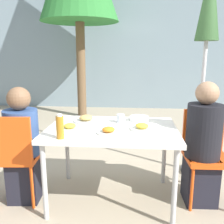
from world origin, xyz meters
The scene contains 15 objects.
ground_plane centered at (0.00, 0.00, 0.00)m, with size 24.00×24.00×0.00m, color tan.
building_facade centered at (0.00, 4.56, 1.50)m, with size 10.00×0.20×3.00m.
dining_table centered at (0.00, 0.00, 0.68)m, with size 1.21×0.86×0.74m.
chair_left centered at (-0.90, -0.16, 0.53)m, with size 0.43×0.43×0.89m.
person_left centered at (-0.86, -0.07, 0.54)m, with size 0.32×0.32×1.13m.
chair_right centered at (0.90, 0.11, 0.53)m, with size 0.41×0.41×0.89m.
person_right centered at (0.86, 0.03, 0.56)m, with size 0.32×0.32×1.18m.
closed_umbrella centered at (0.98, 0.67, 1.77)m, with size 0.36×0.36×2.45m.
plate_0 centered at (-0.38, -0.10, 0.77)m, with size 0.20×0.20×0.06m.
plate_1 centered at (-0.28, 0.19, 0.77)m, with size 0.25×0.25×0.07m.
plate_2 centered at (0.28, -0.05, 0.77)m, with size 0.22×0.22×0.06m.
plate_3 centered at (-0.01, -0.19, 0.77)m, with size 0.20×0.20×0.06m.
bottle centered at (-0.39, -0.35, 0.84)m, with size 0.06×0.06×0.21m.
drinking_cup centered at (0.07, 0.19, 0.79)m, with size 0.08×0.08×0.09m.
salad_bowl centered at (0.26, 0.28, 0.77)m, with size 0.20×0.20×0.05m.
Camera 1 is at (0.20, -2.25, 1.41)m, focal length 40.00 mm.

